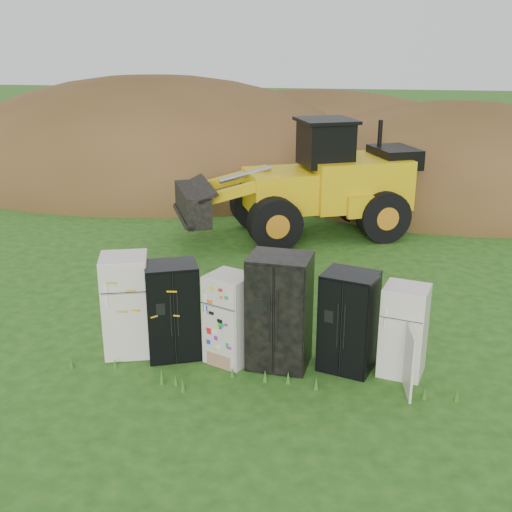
{
  "coord_description": "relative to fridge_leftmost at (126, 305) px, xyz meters",
  "views": [
    {
      "loc": [
        1.43,
        -9.83,
        5.39
      ],
      "look_at": [
        -0.41,
        2.0,
        1.25
      ],
      "focal_mm": 45.0,
      "sensor_mm": 36.0,
      "label": 1
    }
  ],
  "objects": [
    {
      "name": "fridge_black_right",
      "position": [
        3.87,
        0.01,
        -0.05
      ],
      "size": [
        1.03,
        0.94,
        1.72
      ],
      "primitive_type": null,
      "rotation": [
        0.0,
        0.0,
        -0.3
      ],
      "color": "black",
      "rests_on": "ground"
    },
    {
      "name": "dirt_mound_right",
      "position": [
        7.43,
        12.84,
        -0.91
      ],
      "size": [
        13.09,
        9.6,
        6.59
      ],
      "primitive_type": "ellipsoid",
      "color": "#493517",
      "rests_on": "ground"
    },
    {
      "name": "fridge_leftmost",
      "position": [
        0.0,
        0.0,
        0.0
      ],
      "size": [
        0.98,
        0.96,
        1.81
      ],
      "primitive_type": null,
      "rotation": [
        0.0,
        0.0,
        0.29
      ],
      "color": "silver",
      "rests_on": "ground"
    },
    {
      "name": "dirt_mound_left",
      "position": [
        -4.16,
        15.09,
        -0.91
      ],
      "size": [
        17.91,
        13.43,
        7.85
      ],
      "primitive_type": "ellipsoid",
      "color": "#493517",
      "rests_on": "ground"
    },
    {
      "name": "wheel_loader",
      "position": [
        2.27,
        7.44,
        0.71
      ],
      "size": [
        7.22,
        5.13,
        3.24
      ],
      "primitive_type": null,
      "rotation": [
        0.0,
        0.0,
        0.4
      ],
      "color": "gold",
      "rests_on": "ground"
    },
    {
      "name": "fridge_open_door",
      "position": [
        4.78,
        -0.03,
        -0.13
      ],
      "size": [
        0.84,
        0.81,
        1.55
      ],
      "primitive_type": null,
      "rotation": [
        0.0,
        0.0,
        -0.25
      ],
      "color": "silver",
      "rests_on": "ground"
    },
    {
      "name": "fridge_sticker",
      "position": [
        1.86,
        -0.04,
        -0.11
      ],
      "size": [
        0.92,
        0.89,
        1.59
      ],
      "primitive_type": null,
      "rotation": [
        0.0,
        0.0,
        -0.42
      ],
      "color": "silver",
      "rests_on": "ground"
    },
    {
      "name": "ground",
      "position": [
        2.41,
        -0.03,
        -0.91
      ],
      "size": [
        120.0,
        120.0,
        0.0
      ],
      "primitive_type": "plane",
      "color": "#1E4C14",
      "rests_on": "ground"
    },
    {
      "name": "dirt_mound_back",
      "position": [
        2.07,
        18.51,
        -0.91
      ],
      "size": [
        16.46,
        10.97,
        6.32
      ],
      "primitive_type": "ellipsoid",
      "color": "#493517",
      "rests_on": "ground"
    },
    {
      "name": "fridge_dark_mid",
      "position": [
        2.71,
        -0.04,
        0.08
      ],
      "size": [
        1.09,
        0.92,
        1.97
      ],
      "primitive_type": null,
      "rotation": [
        0.0,
        0.0,
        -0.1
      ],
      "color": "black",
      "rests_on": "ground"
    },
    {
      "name": "fridge_black_side",
      "position": [
        0.83,
        0.0,
        -0.05
      ],
      "size": [
        1.09,
        0.98,
        1.71
      ],
      "primitive_type": null,
      "rotation": [
        0.0,
        0.0,
        0.37
      ],
      "color": "black",
      "rests_on": "ground"
    }
  ]
}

